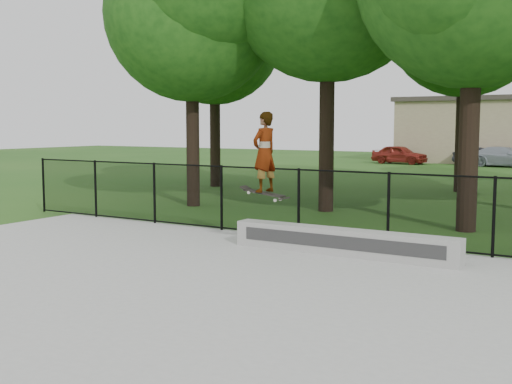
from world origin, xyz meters
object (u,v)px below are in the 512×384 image
car_b (482,156)px  skater_airborne (264,154)px  car_c (505,157)px  grind_ledge (342,242)px  car_a (400,154)px

car_b → skater_airborne: size_ratio=1.76×
car_c → grind_ledge: bearing=-168.2°
grind_ledge → car_b: (-3.84, 30.15, 0.24)m
grind_ledge → car_c: 29.07m
skater_airborne → car_b: bearing=94.2°
grind_ledge → car_b: size_ratio=1.46×
grind_ledge → car_a: bearing=106.6°
car_a → car_c: car_a is taller
grind_ledge → car_c: size_ratio=1.17×
car_a → skater_airborne: skater_airborne is taller
car_b → grind_ledge: bearing=-172.0°
car_b → car_c: 1.97m
car_b → car_c: car_c is taller
car_b → skater_airborne: bearing=-175.1°
grind_ledge → car_a: size_ratio=1.27×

